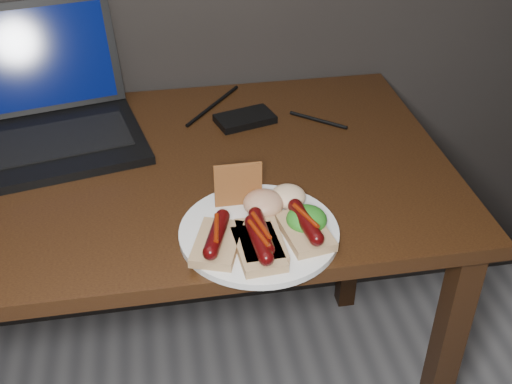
{
  "coord_description": "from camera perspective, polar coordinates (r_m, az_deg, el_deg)",
  "views": [
    {
      "loc": [
        0.13,
        0.29,
        1.44
      ],
      "look_at": [
        0.28,
        1.16,
        0.82
      ],
      "focal_mm": 45.0,
      "sensor_mm": 36.0,
      "label": 1
    }
  ],
  "objects": [
    {
      "name": "desk_cables",
      "position": [
        1.42,
        -11.6,
        5.16
      ],
      "size": [
        0.99,
        0.34,
        0.01
      ],
      "color": "black",
      "rests_on": "desk"
    },
    {
      "name": "bread_sausage_right",
      "position": [
        1.08,
        4.39,
        -3.13
      ],
      "size": [
        0.09,
        0.12,
        0.04
      ],
      "color": "tan",
      "rests_on": "plate"
    },
    {
      "name": "bread_sausage_extra",
      "position": [
        1.04,
        0.24,
        -4.72
      ],
      "size": [
        0.08,
        0.12,
        0.04
      ],
      "color": "tan",
      "rests_on": "plate"
    },
    {
      "name": "bread_sausage_left",
      "position": [
        1.05,
        -3.5,
        -4.22
      ],
      "size": [
        0.1,
        0.13,
        0.04
      ],
      "color": "tan",
      "rests_on": "plate"
    },
    {
      "name": "crispbread",
      "position": [
        1.13,
        -1.6,
        0.65
      ],
      "size": [
        0.08,
        0.01,
        0.08
      ],
      "primitive_type": "cube",
      "color": "#9D5E2B",
      "rests_on": "plate"
    },
    {
      "name": "salad_greens",
      "position": [
        1.09,
        4.52,
        -2.43
      ],
      "size": [
        0.07,
        0.07,
        0.04
      ],
      "primitive_type": "ellipsoid",
      "color": "#1D5B12",
      "rests_on": "plate"
    },
    {
      "name": "hard_drive",
      "position": [
        1.44,
        -0.99,
        6.52
      ],
      "size": [
        0.14,
        0.11,
        0.02
      ],
      "primitive_type": "cube",
      "rotation": [
        0.0,
        0.0,
        0.27
      ],
      "color": "black",
      "rests_on": "desk"
    },
    {
      "name": "plate",
      "position": [
        1.1,
        0.27,
        -3.61
      ],
      "size": [
        0.32,
        0.32,
        0.01
      ],
      "primitive_type": "cylinder",
      "rotation": [
        0.0,
        0.0,
        0.19
      ],
      "color": "silver",
      "rests_on": "desk"
    },
    {
      "name": "salsa_mound",
      "position": [
        1.13,
        0.67,
        -1.01
      ],
      "size": [
        0.07,
        0.07,
        0.04
      ],
      "primitive_type": "ellipsoid",
      "color": "maroon",
      "rests_on": "plate"
    },
    {
      "name": "desk",
      "position": [
        1.35,
        -13.32,
        -1.49
      ],
      "size": [
        1.4,
        0.7,
        0.75
      ],
      "color": "#38210E",
      "rests_on": "ground"
    },
    {
      "name": "bread_sausage_center",
      "position": [
        1.06,
        0.45,
        -4.01
      ],
      "size": [
        0.07,
        0.12,
        0.04
      ],
      "color": "tan",
      "rests_on": "plate"
    },
    {
      "name": "coleslaw_mound",
      "position": [
        1.15,
        2.86,
        -0.39
      ],
      "size": [
        0.06,
        0.06,
        0.04
      ],
      "primitive_type": "ellipsoid",
      "color": "silver",
      "rests_on": "plate"
    },
    {
      "name": "laptop",
      "position": [
        1.44,
        -17.86,
        6.67
      ],
      "size": [
        0.42,
        0.43,
        0.25
      ],
      "color": "black",
      "rests_on": "desk"
    }
  ]
}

